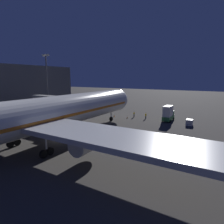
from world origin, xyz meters
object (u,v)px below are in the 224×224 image
at_px(ops_van, 168,114).
at_px(apron_floodlight_mast, 47,80).
at_px(traffic_cone_nose_port, 127,117).
at_px(traffic_cone_nose_starboard, 114,116).
at_px(jet_bridge, 63,102).
at_px(airliner_at_gate, 21,120).
at_px(baggage_container_near_belt, 189,122).
at_px(ground_crew_under_port_wing, 134,114).
at_px(ground_crew_walking_aft, 146,115).

bearing_deg(ops_van, apron_floodlight_mast, 10.92).
distance_m(apron_floodlight_mast, traffic_cone_nose_port, 30.15).
relative_size(traffic_cone_nose_port, traffic_cone_nose_starboard, 1.00).
relative_size(jet_bridge, traffic_cone_nose_port, 34.31).
height_order(airliner_at_gate, traffic_cone_nose_starboard, airliner_at_gate).
relative_size(apron_floodlight_mast, ops_van, 3.53).
distance_m(jet_bridge, baggage_container_near_belt, 32.93).
height_order(jet_bridge, ground_crew_under_port_wing, jet_bridge).
bearing_deg(traffic_cone_nose_starboard, airliner_at_gate, 93.90).
bearing_deg(ops_van, traffic_cone_nose_starboard, 9.51).
xyz_separation_m(airliner_at_gate, traffic_cone_nose_port, (-2.20, -32.25, -5.17)).
distance_m(jet_bridge, traffic_cone_nose_port, 18.77).
distance_m(airliner_at_gate, ops_van, 37.51).
xyz_separation_m(airliner_at_gate, ground_crew_under_port_wing, (-3.19, -34.87, -4.48)).
relative_size(ground_crew_under_port_wing, traffic_cone_nose_starboard, 3.18).
distance_m(jet_bridge, ops_van, 28.61).
height_order(ground_crew_under_port_wing, traffic_cone_nose_starboard, ground_crew_under_port_wing).
bearing_deg(airliner_at_gate, apron_floodlight_mast, -47.02).
bearing_deg(baggage_container_near_belt, ground_crew_under_port_wing, -7.55).
xyz_separation_m(apron_floodlight_mast, traffic_cone_nose_port, (-27.70, -4.89, -10.86)).
bearing_deg(traffic_cone_nose_port, ops_van, -166.87).
bearing_deg(ground_crew_walking_aft, jet_bridge, 40.97).
bearing_deg(baggage_container_near_belt, ground_crew_walking_aft, -8.03).
bearing_deg(traffic_cone_nose_starboard, traffic_cone_nose_port, 180.00).
bearing_deg(traffic_cone_nose_starboard, baggage_container_near_belt, -178.74).
distance_m(jet_bridge, ground_crew_walking_aft, 23.54).
height_order(jet_bridge, ops_van, jet_bridge).
distance_m(ground_crew_walking_aft, traffic_cone_nose_port, 5.42).
xyz_separation_m(baggage_container_near_belt, ground_crew_under_port_wing, (16.16, -2.14, 0.21)).
distance_m(ground_crew_under_port_wing, traffic_cone_nose_starboard, 6.03).
height_order(apron_floodlight_mast, traffic_cone_nose_starboard, apron_floodlight_mast).
relative_size(ops_van, ground_crew_walking_aft, 3.08).
bearing_deg(ground_crew_walking_aft, airliner_at_gate, 78.36).
height_order(ground_crew_under_port_wing, traffic_cone_nose_port, ground_crew_under_port_wing).
height_order(apron_floodlight_mast, traffic_cone_nose_port, apron_floodlight_mast).
distance_m(airliner_at_gate, baggage_container_near_belt, 38.31).
height_order(airliner_at_gate, ops_van, airliner_at_gate).
bearing_deg(ground_crew_under_port_wing, airliner_at_gate, 84.77).
relative_size(ground_crew_walking_aft, traffic_cone_nose_starboard, 3.24).
height_order(baggage_container_near_belt, ground_crew_walking_aft, ground_crew_walking_aft).
height_order(jet_bridge, traffic_cone_nose_starboard, jet_bridge).
bearing_deg(apron_floodlight_mast, ops_van, -169.08).
height_order(baggage_container_near_belt, traffic_cone_nose_starboard, baggage_container_near_belt).
xyz_separation_m(jet_bridge, traffic_cone_nose_starboard, (-8.14, -12.94, -5.25)).
xyz_separation_m(ground_crew_walking_aft, traffic_cone_nose_starboard, (9.30, 2.20, -0.71)).
distance_m(ground_crew_under_port_wing, ground_crew_walking_aft, 3.93).
bearing_deg(traffic_cone_nose_starboard, jet_bridge, 57.83).
height_order(baggage_container_near_belt, traffic_cone_nose_port, baggage_container_near_belt).
relative_size(ground_crew_walking_aft, traffic_cone_nose_port, 3.24).
bearing_deg(baggage_container_near_belt, jet_bridge, 24.31).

